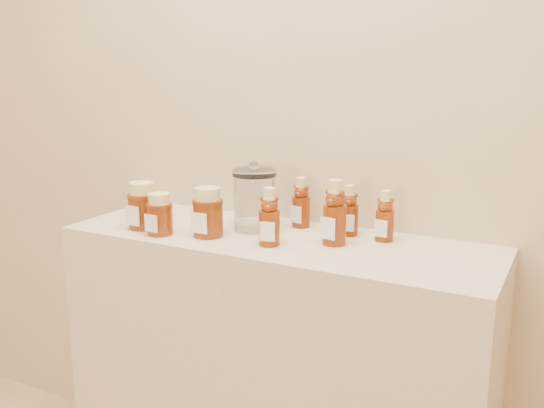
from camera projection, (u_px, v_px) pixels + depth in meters
The scene contains 11 objects.
wall_back at pixel (308, 69), 1.73m from camera, with size 3.50×0.02×2.70m, color tan.
display_table at pixel (276, 386), 1.76m from camera, with size 1.20×0.40×0.90m, color #C6B291.
bear_bottle_back_left at pixel (301, 199), 1.75m from camera, with size 0.06×0.06×0.16m, color #5E1F07, non-canonical shape.
bear_bottle_back_mid at pixel (349, 207), 1.66m from camera, with size 0.05×0.05×0.16m, color #5E1F07, non-canonical shape.
bear_bottle_back_right at pixel (385, 212), 1.61m from camera, with size 0.05×0.05×0.16m, color #5E1F07, non-canonical shape.
bear_bottle_front_left at pixel (269, 213), 1.57m from camera, with size 0.06×0.06×0.17m, color #5E1F07, non-canonical shape.
bear_bottle_front_right at pixel (335, 208), 1.57m from camera, with size 0.07×0.07×0.19m, color #5E1F07, non-canonical shape.
honey_jar_left at pixel (142, 205), 1.74m from camera, with size 0.09×0.09×0.13m, color #5E1F07, non-canonical shape.
honey_jar_back at pixel (208, 212), 1.66m from camera, with size 0.09×0.09×0.14m, color #5E1F07, non-canonical shape.
honey_jar_front at pixel (160, 214), 1.67m from camera, with size 0.07×0.07×0.12m, color #5E1F07, non-canonical shape.
glass_canister at pixel (254, 197), 1.72m from camera, with size 0.13×0.13×0.19m, color white, non-canonical shape.
Camera 1 is at (0.73, 0.13, 1.36)m, focal length 40.00 mm.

